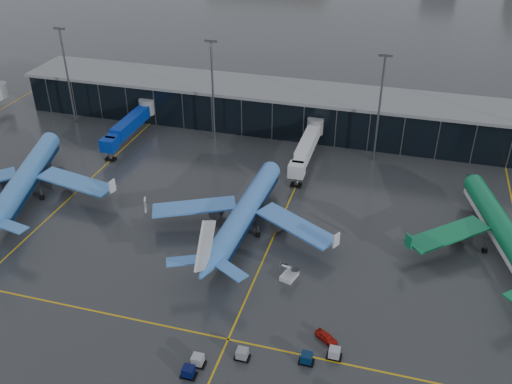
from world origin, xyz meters
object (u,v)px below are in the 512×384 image
(baggage_carts, at_px, (269,373))
(airliner_aer_lingus, at_px, (504,216))
(airliner_klm_near, at_px, (246,198))
(mobile_airstair, at_px, (289,274))
(airliner_arkefly, at_px, (24,165))
(service_van_red, at_px, (326,337))

(baggage_carts, bearing_deg, airliner_aer_lingus, 51.47)
(baggage_carts, bearing_deg, airliner_klm_near, 111.45)
(airliner_aer_lingus, xyz_separation_m, mobile_airstair, (-34.98, -19.54, -5.89))
(airliner_arkefly, bearing_deg, baggage_carts, -45.34)
(airliner_arkefly, xyz_separation_m, mobile_airstair, (59.46, -12.09, -6.28))
(mobile_airstair, height_order, service_van_red, mobile_airstair)
(service_van_red, bearing_deg, baggage_carts, 178.56)
(airliner_klm_near, relative_size, airliner_aer_lingus, 1.02)
(airliner_aer_lingus, bearing_deg, service_van_red, -144.71)
(airliner_aer_lingus, bearing_deg, airliner_arkefly, 169.08)
(airliner_klm_near, relative_size, mobile_airstair, 11.93)
(airliner_arkefly, relative_size, mobile_airstair, 12.43)
(mobile_airstair, bearing_deg, baggage_carts, -68.09)
(airliner_klm_near, height_order, airliner_aer_lingus, airliner_klm_near)
(airliner_klm_near, distance_m, airliner_aer_lingus, 46.90)
(baggage_carts, height_order, service_van_red, baggage_carts)
(airliner_aer_lingus, height_order, mobile_airstair, airliner_aer_lingus)
(baggage_carts, height_order, mobile_airstair, mobile_airstair)
(airliner_aer_lingus, distance_m, mobile_airstair, 40.50)
(airliner_aer_lingus, bearing_deg, baggage_carts, -143.96)
(airliner_aer_lingus, relative_size, service_van_red, 11.45)
(airliner_aer_lingus, distance_m, service_van_red, 42.09)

